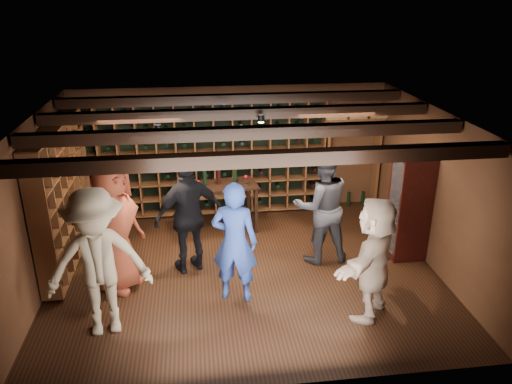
{
  "coord_description": "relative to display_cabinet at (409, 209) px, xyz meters",
  "views": [
    {
      "loc": [
        -0.7,
        -6.84,
        4.18
      ],
      "look_at": [
        0.2,
        0.2,
        1.28
      ],
      "focal_mm": 35.0,
      "sensor_mm": 36.0,
      "label": 1
    }
  ],
  "objects": [
    {
      "name": "man_blue_shirt",
      "position": [
        -2.93,
        -0.87,
        0.04
      ],
      "size": [
        0.74,
        0.59,
        1.79
      ],
      "primitive_type": "imported",
      "rotation": [
        0.0,
        0.0,
        2.87
      ],
      "color": "navy",
      "rests_on": "ground"
    },
    {
      "name": "display_cabinet",
      "position": [
        0.0,
        0.0,
        0.0
      ],
      "size": [
        0.55,
        0.5,
        1.75
      ],
      "color": "black",
      "rests_on": "ground"
    },
    {
      "name": "guest_woman_black",
      "position": [
        -3.56,
        0.0,
        0.08
      ],
      "size": [
        1.19,
        0.84,
        1.88
      ],
      "primitive_type": "imported",
      "rotation": [
        0.0,
        0.0,
        3.53
      ],
      "color": "black",
      "rests_on": "ground"
    },
    {
      "name": "guest_beige",
      "position": [
        -1.13,
        -1.5,
        0.01
      ],
      "size": [
        1.41,
        1.57,
        1.73
      ],
      "primitive_type": "imported",
      "rotation": [
        0.0,
        0.0,
        4.03
      ],
      "color": "tan",
      "rests_on": "ground"
    },
    {
      "name": "tasting_table",
      "position": [
        -2.97,
        1.31,
        -0.05
      ],
      "size": [
        1.3,
        0.8,
        1.2
      ],
      "rotation": [
        0.0,
        0.0,
        0.17
      ],
      "color": "black",
      "rests_on": "ground"
    },
    {
      "name": "man_grey_suit",
      "position": [
        -1.45,
        0.05,
        0.1
      ],
      "size": [
        0.96,
        0.77,
        1.92
      ],
      "primitive_type": "imported",
      "rotation": [
        0.0,
        0.0,
        3.18
      ],
      "color": "black",
      "rests_on": "ground"
    },
    {
      "name": "ground",
      "position": [
        -2.71,
        -0.2,
        -0.86
      ],
      "size": [
        6.0,
        6.0,
        0.0
      ],
      "primitive_type": "plane",
      "color": "black",
      "rests_on": "ground"
    },
    {
      "name": "wine_rack_back",
      "position": [
        -3.24,
        2.13,
        0.29
      ],
      "size": [
        4.65,
        0.3,
        2.2
      ],
      "color": "brown",
      "rests_on": "ground"
    },
    {
      "name": "wine_rack_left",
      "position": [
        -5.54,
        0.62,
        0.29
      ],
      "size": [
        0.3,
        2.65,
        2.2
      ],
      "color": "brown",
      "rests_on": "ground"
    },
    {
      "name": "guest_khaki",
      "position": [
        -4.69,
        -1.42,
        0.15
      ],
      "size": [
        1.39,
        0.92,
        2.01
      ],
      "primitive_type": "imported",
      "rotation": [
        0.0,
        0.0,
        0.14
      ],
      "color": "#84735B",
      "rests_on": "ground"
    },
    {
      "name": "room_shell",
      "position": [
        -2.71,
        -0.15,
        1.56
      ],
      "size": [
        6.0,
        6.0,
        6.0
      ],
      "color": "#4D2D1A",
      "rests_on": "ground"
    },
    {
      "name": "crate_shelf",
      "position": [
        -0.31,
        2.12,
        0.71
      ],
      "size": [
        1.2,
        0.32,
        2.07
      ],
      "color": "brown",
      "rests_on": "ground"
    },
    {
      "name": "guest_red_floral",
      "position": [
        -4.62,
        -0.37,
        0.14
      ],
      "size": [
        1.03,
        1.16,
        1.99
      ],
      "primitive_type": "imported",
      "rotation": [
        0.0,
        0.0,
        1.06
      ],
      "color": "maroon",
      "rests_on": "ground"
    }
  ]
}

